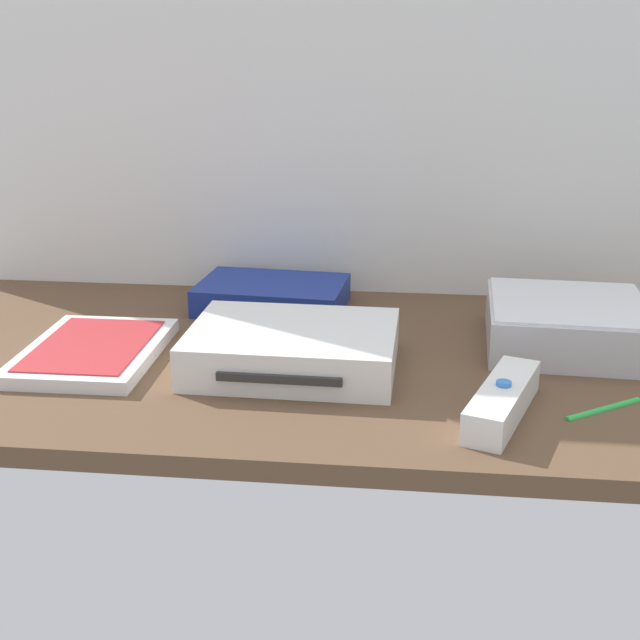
# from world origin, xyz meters

# --- Properties ---
(ground_plane) EXTENTS (1.00, 0.48, 0.02)m
(ground_plane) POSITION_xyz_m (0.00, 0.00, -0.01)
(ground_plane) COLOR brown
(ground_plane) RESTS_ON ground
(back_wall) EXTENTS (1.10, 0.01, 0.64)m
(back_wall) POSITION_xyz_m (0.00, 0.25, 0.32)
(back_wall) COLOR white
(back_wall) RESTS_ON ground
(game_console) EXTENTS (0.21, 0.17, 0.04)m
(game_console) POSITION_xyz_m (-0.02, -0.04, 0.02)
(game_console) COLOR white
(game_console) RESTS_ON ground_plane
(mini_computer) EXTENTS (0.18, 0.18, 0.05)m
(mini_computer) POSITION_xyz_m (0.27, 0.06, 0.03)
(mini_computer) COLOR silver
(mini_computer) RESTS_ON ground_plane
(game_case) EXTENTS (0.14, 0.19, 0.02)m
(game_case) POSITION_xyz_m (-0.24, -0.03, 0.01)
(game_case) COLOR white
(game_case) RESTS_ON ground_plane
(network_router) EXTENTS (0.19, 0.13, 0.03)m
(network_router) POSITION_xyz_m (-0.08, 0.16, 0.02)
(network_router) COLOR navy
(network_router) RESTS_ON ground_plane
(remote_wand) EXTENTS (0.08, 0.15, 0.03)m
(remote_wand) POSITION_xyz_m (0.18, -0.13, 0.02)
(remote_wand) COLOR white
(remote_wand) RESTS_ON ground_plane
(stylus_pen) EXTENTS (0.08, 0.06, 0.01)m
(stylus_pen) POSITION_xyz_m (0.27, -0.11, 0.00)
(stylus_pen) COLOR green
(stylus_pen) RESTS_ON ground_plane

